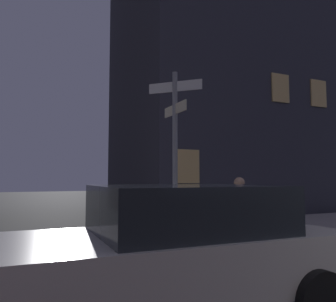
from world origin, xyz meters
TOP-DOWN VIEW (x-y plane):
  - sidewalk_kerb at (0.00, 7.38)m, footprint 40.00×3.49m
  - signpost at (-1.00, 6.14)m, footprint 0.96×1.14m
  - car_far_oncoming at (-2.71, 2.60)m, footprint 4.19×2.00m
  - cyclist at (-0.26, 4.75)m, footprint 1.82×0.32m
  - building_right_block at (5.54, 13.26)m, footprint 10.90×7.19m

SIDE VIEW (x-z plane):
  - sidewalk_kerb at x=0.00m, z-range 0.00..0.14m
  - cyclist at x=-0.26m, z-range -0.06..1.55m
  - car_far_oncoming at x=-2.71m, z-range 0.04..1.56m
  - signpost at x=-1.00m, z-range 0.47..4.44m
  - building_right_block at x=5.54m, z-range 0.00..16.28m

